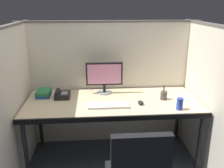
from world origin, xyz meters
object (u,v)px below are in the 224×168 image
monitor_center (104,76)px  keyboard_main (109,105)px  soda_can (180,104)px  pen_cup (164,95)px  desk (112,105)px  computer_mouse (141,103)px  book_stack (44,93)px  desk_phone (62,95)px

monitor_center → keyboard_main: (0.02, -0.40, -0.20)m
soda_can → pen_cup: (-0.09, 0.28, -0.01)m
desk → monitor_center: monitor_center is taller
computer_mouse → book_stack: bearing=163.4°
soda_can → book_stack: soda_can is taller
keyboard_main → pen_cup: bearing=13.2°
keyboard_main → desk_phone: size_ratio=2.26×
desk → desk_phone: 0.59m
desk → desk_phone: bearing=164.6°
desk_phone → desk: bearing=-15.4°
keyboard_main → book_stack: book_stack is taller
computer_mouse → pen_cup: pen_cup is taller
keyboard_main → computer_mouse: (0.35, 0.04, 0.01)m
monitor_center → soda_can: size_ratio=3.52×
desk → book_stack: (-0.78, 0.22, 0.08)m
soda_can → keyboard_main: bearing=169.7°
pen_cup → monitor_center: bearing=158.7°
keyboard_main → book_stack: size_ratio=2.01×
soda_can → desk_phone: bearing=161.1°
desk → book_stack: book_stack is taller
pen_cup → book_stack: bearing=171.3°
keyboard_main → soda_can: size_ratio=3.52×
keyboard_main → soda_can: soda_can is taller
pen_cup → desk: bearing=-178.8°
monitor_center → desk: bearing=-74.3°
soda_can → computer_mouse: bearing=155.9°
computer_mouse → desk_phone: size_ratio=0.51×
computer_mouse → pen_cup: size_ratio=0.59×
monitor_center → computer_mouse: 0.56m
computer_mouse → book_stack: 1.12m
book_stack → desk: bearing=-15.7°
desk → soda_can: bearing=-21.8°
desk_phone → computer_mouse: bearing=-16.5°
soda_can → desk_phone: soda_can is taller
monitor_center → computer_mouse: bearing=-44.8°
book_stack → soda_can: bearing=-18.5°
desk → desk_phone: desk_phone is taller
keyboard_main → computer_mouse: size_ratio=4.48×
book_stack → desk_phone: desk_phone is taller
book_stack → keyboard_main: bearing=-25.9°
computer_mouse → monitor_center: bearing=135.2°
desk → pen_cup: bearing=1.2°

